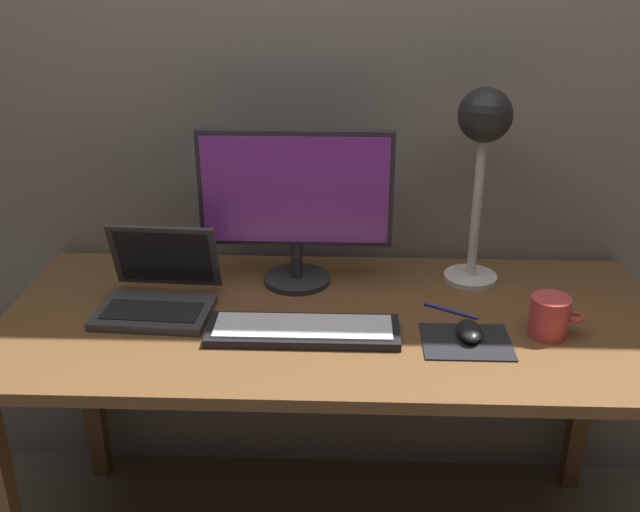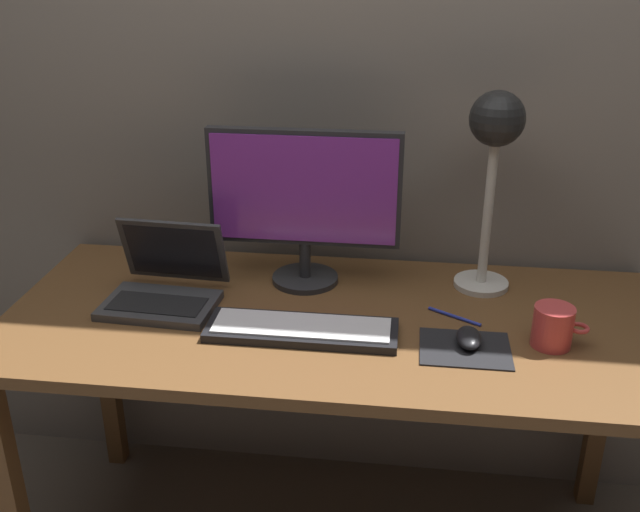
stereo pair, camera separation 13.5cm
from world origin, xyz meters
The scene contains 10 objects.
back_wall centered at (0.00, 0.40, 1.30)m, with size 4.80×0.06×2.60m, color gray.
desk centered at (0.00, 0.00, 0.66)m, with size 1.60×0.70×0.74m.
monitor centered at (-0.10, 0.18, 0.98)m, with size 0.49×0.17×0.41m.
keyboard_main centered at (-0.07, -0.09, 0.75)m, with size 0.44×0.14×0.03m.
laptop centered at (-0.43, 0.04, 0.80)m, with size 0.28×0.25×0.20m.
desk_lamp centered at (0.36, 0.21, 1.12)m, with size 0.14×0.14×0.51m.
mousepad centered at (0.30, -0.11, 0.74)m, with size 0.20×0.16×0.00m, color black.
mouse centered at (0.31, -0.10, 0.76)m, with size 0.06×0.10×0.03m, color black.
coffee_mug centered at (0.49, -0.07, 0.79)m, with size 0.12×0.09×0.09m.
pen centered at (0.29, 0.03, 0.74)m, with size 0.01×0.01×0.14m, color #2633A5.
Camera 1 is at (0.02, -1.55, 1.59)m, focal length 41.02 mm.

